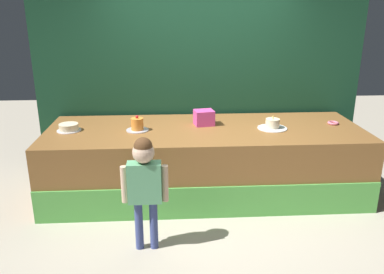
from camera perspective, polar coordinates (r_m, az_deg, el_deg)
ground_plane at (r=4.41m, az=2.62°, el=-11.66°), size 12.00×12.00×0.00m
stage_platform at (r=4.82m, az=1.87°, el=-3.48°), size 3.78×1.34×0.83m
curtain_backdrop at (r=5.27m, az=1.22°, el=11.69°), size 4.36×0.08×3.19m
child_figure at (r=3.60m, az=-6.96°, el=-6.11°), size 0.43×0.20×1.12m
pink_box at (r=4.80m, az=1.76°, el=2.85°), size 0.26×0.23×0.18m
donut at (r=5.16m, az=19.93°, el=1.95°), size 0.14×0.14×0.03m
cake_left at (r=4.80m, az=-17.57°, el=1.33°), size 0.28×0.28×0.08m
cake_center at (r=4.63m, az=-8.00°, el=1.75°), size 0.27×0.27×0.19m
cake_right at (r=4.76m, az=11.68°, el=1.78°), size 0.35×0.35×0.17m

